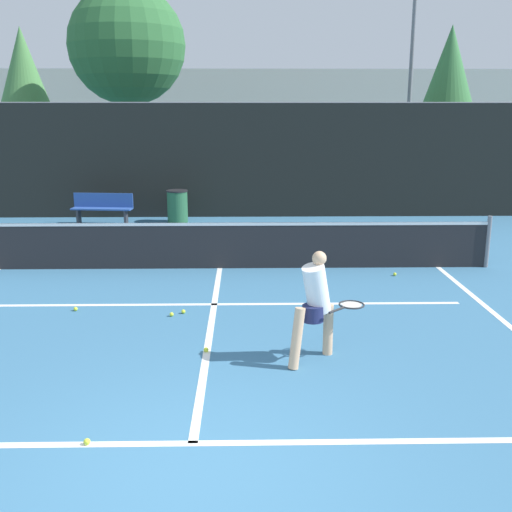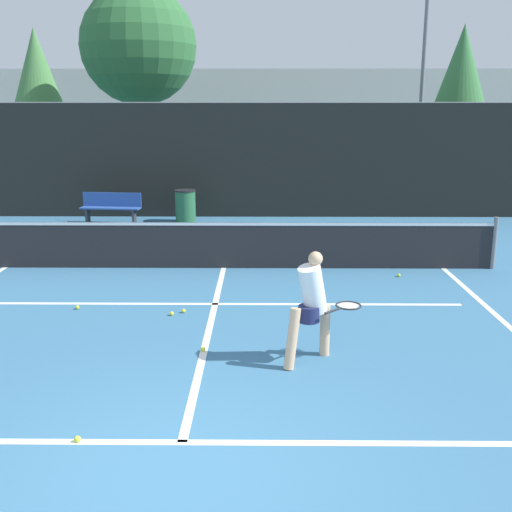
% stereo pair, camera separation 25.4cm
% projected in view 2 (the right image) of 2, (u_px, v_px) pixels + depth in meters
% --- Properties ---
extents(ground_plane, '(100.00, 100.00, 0.00)m').
position_uv_depth(ground_plane, '(175.00, 472.00, 5.41)').
color(ground_plane, teal).
extents(court_baseline_near, '(11.00, 0.10, 0.01)m').
position_uv_depth(court_baseline_near, '(182.00, 442.00, 5.88)').
color(court_baseline_near, white).
rests_on(court_baseline_near, ground).
extents(court_service_line, '(8.25, 0.10, 0.01)m').
position_uv_depth(court_service_line, '(215.00, 304.00, 10.04)').
color(court_service_line, white).
rests_on(court_service_line, ground).
extents(court_center_mark, '(0.10, 6.61, 0.01)m').
position_uv_depth(court_center_mark, '(210.00, 324.00, 9.09)').
color(court_center_mark, white).
rests_on(court_center_mark, ground).
extents(court_sideline_right, '(0.10, 7.61, 0.01)m').
position_uv_depth(court_sideline_right, '(508.00, 325.00, 9.05)').
color(court_sideline_right, white).
rests_on(court_sideline_right, ground).
extents(net, '(11.09, 0.09, 1.07)m').
position_uv_depth(net, '(223.00, 244.00, 12.18)').
color(net, slate).
rests_on(net, ground).
extents(fence_back, '(24.00, 0.06, 3.36)m').
position_uv_depth(fence_back, '(235.00, 161.00, 17.72)').
color(fence_back, black).
rests_on(fence_back, ground).
extents(player_practicing, '(1.12, 0.76, 1.46)m').
position_uv_depth(player_practicing, '(312.00, 303.00, 7.61)').
color(player_practicing, '#DBAD84').
rests_on(player_practicing, ground).
extents(tennis_ball_scattered_0, '(0.07, 0.07, 0.07)m').
position_uv_depth(tennis_ball_scattered_0, '(172.00, 314.00, 9.48)').
color(tennis_ball_scattered_0, '#D1E033').
rests_on(tennis_ball_scattered_0, ground).
extents(tennis_ball_scattered_1, '(0.07, 0.07, 0.07)m').
position_uv_depth(tennis_ball_scattered_1, '(77.00, 307.00, 9.77)').
color(tennis_ball_scattered_1, '#D1E033').
rests_on(tennis_ball_scattered_1, ground).
extents(tennis_ball_scattered_2, '(0.07, 0.07, 0.07)m').
position_uv_depth(tennis_ball_scattered_2, '(184.00, 311.00, 9.60)').
color(tennis_ball_scattered_2, '#D1E033').
rests_on(tennis_ball_scattered_2, ground).
extents(tennis_ball_scattered_3, '(0.07, 0.07, 0.07)m').
position_uv_depth(tennis_ball_scattered_3, '(77.00, 439.00, 5.88)').
color(tennis_ball_scattered_3, '#D1E033').
rests_on(tennis_ball_scattered_3, ground).
extents(tennis_ball_scattered_4, '(0.07, 0.07, 0.07)m').
position_uv_depth(tennis_ball_scattered_4, '(203.00, 349.00, 8.08)').
color(tennis_ball_scattered_4, '#D1E033').
rests_on(tennis_ball_scattered_4, ground).
extents(tennis_ball_scattered_6, '(0.07, 0.07, 0.07)m').
position_uv_depth(tennis_ball_scattered_6, '(399.00, 275.00, 11.64)').
color(tennis_ball_scattered_6, '#D1E033').
rests_on(tennis_ball_scattered_6, ground).
extents(courtside_bench, '(1.74, 0.55, 0.86)m').
position_uv_depth(courtside_bench, '(111.00, 207.00, 17.00)').
color(courtside_bench, '#2D519E').
rests_on(courtside_bench, ground).
extents(trash_bin, '(0.61, 0.61, 0.92)m').
position_uv_depth(trash_bin, '(185.00, 206.00, 17.19)').
color(trash_bin, '#28603D').
rests_on(trash_bin, ground).
extents(parked_car, '(1.63, 4.43, 1.42)m').
position_uv_depth(parked_car, '(211.00, 180.00, 22.25)').
color(parked_car, maroon).
rests_on(parked_car, ground).
extents(floodlight_mast, '(1.10, 0.24, 8.64)m').
position_uv_depth(floodlight_mast, '(425.00, 46.00, 22.84)').
color(floodlight_mast, slate).
rests_on(floodlight_mast, ground).
extents(tree_west, '(2.39, 2.39, 6.36)m').
position_uv_depth(tree_west, '(37.00, 76.00, 24.38)').
color(tree_west, brown).
rests_on(tree_west, ground).
extents(tree_mid, '(2.27, 2.27, 6.04)m').
position_uv_depth(tree_mid, '(461.00, 77.00, 21.11)').
color(tree_mid, brown).
rests_on(tree_mid, ground).
extents(tree_east, '(4.32, 4.32, 7.60)m').
position_uv_depth(tree_east, '(139.00, 46.00, 22.27)').
color(tree_east, brown).
rests_on(tree_east, ground).
extents(building_far, '(36.00, 2.40, 5.26)m').
position_uv_depth(building_far, '(248.00, 118.00, 34.14)').
color(building_far, beige).
rests_on(building_far, ground).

